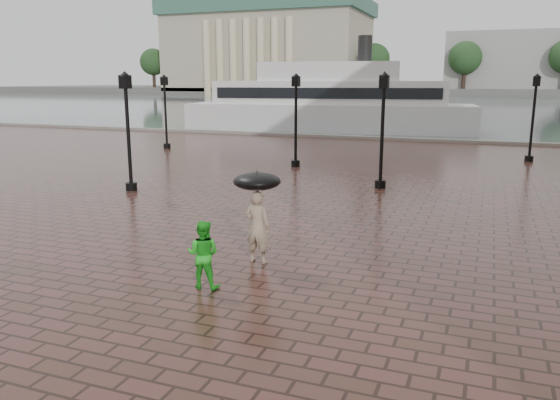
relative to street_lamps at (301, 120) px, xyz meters
name	(u,v)px	position (x,y,z in m)	size (l,w,h in m)	color
ground	(76,312)	(1.60, -17.60, -2.33)	(300.00, 300.00, 0.00)	#39211A
harbour_water	(449,105)	(1.60, 74.40, -2.33)	(240.00, 240.00, 0.00)	#485458
quay_edge	(386,140)	(1.60, 14.40, -2.33)	(80.00, 0.60, 0.30)	slate
far_shore	(467,91)	(1.60, 142.40, -1.33)	(300.00, 60.00, 2.00)	#4C4C47
museum	(268,46)	(-53.40, 127.01, 11.58)	(57.00, 32.50, 26.00)	gray
far_trees	(465,58)	(1.60, 120.40, 7.09)	(188.00, 8.00, 13.50)	#2D2119
street_lamps	(301,120)	(0.00, 0.00, 0.00)	(21.44, 14.44, 4.40)	black
adult_pedestrian	(257,227)	(3.62, -13.75, -1.46)	(0.63, 0.41, 1.72)	tan
child_pedestrian	(203,254)	(3.21, -15.63, -1.61)	(0.70, 0.54, 1.43)	green
ferry_near	(329,103)	(-4.14, 19.48, -0.01)	(24.06, 9.03, 7.70)	silver
umbrella	(257,181)	(3.62, -13.75, -0.38)	(1.10, 1.10, 1.15)	black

